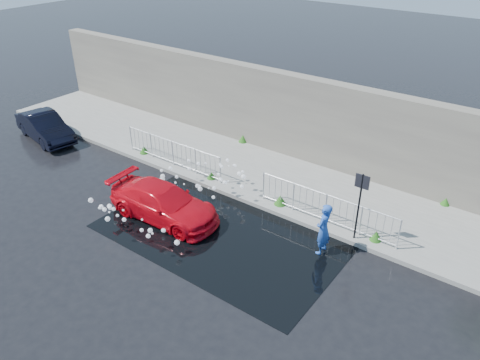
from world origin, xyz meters
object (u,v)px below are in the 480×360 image
object	(u,v)px
sign_post	(360,196)
dark_car	(45,127)
person	(323,229)
red_car	(164,203)

from	to	relation	value
sign_post	dark_car	world-z (taller)	sign_post
sign_post	person	world-z (taller)	sign_post
red_car	dark_car	size ratio (longest dim) A/B	1.09
dark_car	sign_post	bearing A→B (deg)	-75.02
dark_car	red_car	bearing A→B (deg)	-88.49
dark_car	person	xyz separation A→B (m)	(14.40, 0.09, 0.24)
red_car	person	world-z (taller)	person
sign_post	person	size ratio (longest dim) A/B	1.44
sign_post	dark_car	bearing A→B (deg)	-175.51
person	red_car	bearing A→B (deg)	-75.21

